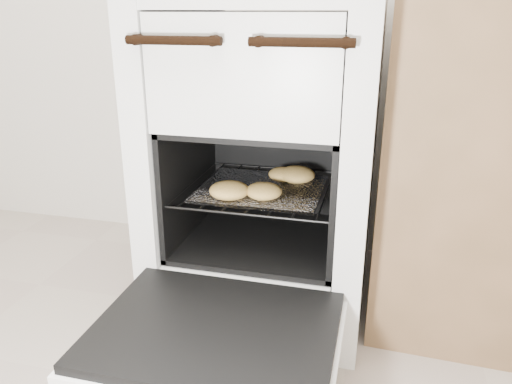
# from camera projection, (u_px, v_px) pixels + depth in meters

# --- Properties ---
(stove) EXTENTS (0.58, 0.65, 0.90)m
(stove) POSITION_uv_depth(u_px,v_px,m) (268.00, 159.00, 1.42)
(stove) COLOR silver
(stove) RESTS_ON ground
(oven_door) EXTENTS (0.53, 0.41, 0.04)m
(oven_door) POSITION_uv_depth(u_px,v_px,m) (215.00, 333.00, 1.06)
(oven_door) COLOR black
(oven_door) RESTS_ON stove
(oven_rack) EXTENTS (0.43, 0.41, 0.01)m
(oven_rack) POSITION_uv_depth(u_px,v_px,m) (263.00, 188.00, 1.39)
(oven_rack) COLOR black
(oven_rack) RESTS_ON stove
(foil_sheet) EXTENTS (0.33, 0.29, 0.01)m
(foil_sheet) POSITION_uv_depth(u_px,v_px,m) (261.00, 189.00, 1.37)
(foil_sheet) COLOR silver
(foil_sheet) RESTS_ON oven_rack
(baked_rolls) EXTENTS (0.29, 0.31, 0.04)m
(baked_rolls) POSITION_uv_depth(u_px,v_px,m) (268.00, 183.00, 1.34)
(baked_rolls) COLOR #DDB058
(baked_rolls) RESTS_ON foil_sheet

